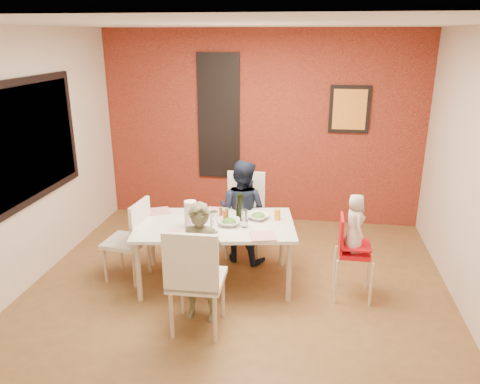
% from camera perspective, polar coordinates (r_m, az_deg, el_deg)
% --- Properties ---
extents(ground, '(4.50, 4.50, 0.00)m').
position_cam_1_polar(ground, '(5.05, -0.53, -12.45)').
color(ground, brown).
rests_on(ground, ground).
extents(ceiling, '(4.50, 4.50, 0.02)m').
position_cam_1_polar(ceiling, '(4.32, -0.65, 19.84)').
color(ceiling, white).
rests_on(ceiling, wall_back).
extents(wall_back, '(4.50, 0.02, 2.70)m').
position_cam_1_polar(wall_back, '(6.67, 2.58, 7.78)').
color(wall_back, beige).
rests_on(wall_back, ground).
extents(wall_front, '(4.50, 0.02, 2.70)m').
position_cam_1_polar(wall_front, '(2.48, -9.25, -12.22)').
color(wall_front, beige).
rests_on(wall_front, ground).
extents(wall_left, '(0.02, 4.50, 2.70)m').
position_cam_1_polar(wall_left, '(5.34, -25.19, 3.21)').
color(wall_left, beige).
rests_on(wall_left, ground).
extents(brick_accent_wall, '(4.50, 0.02, 2.70)m').
position_cam_1_polar(brick_accent_wall, '(6.65, 2.56, 7.74)').
color(brick_accent_wall, maroon).
rests_on(brick_accent_wall, ground).
extents(picture_window_frame, '(0.05, 1.70, 1.30)m').
position_cam_1_polar(picture_window_frame, '(5.44, -24.07, 5.81)').
color(picture_window_frame, black).
rests_on(picture_window_frame, wall_left).
extents(picture_window_pane, '(0.02, 1.55, 1.15)m').
position_cam_1_polar(picture_window_pane, '(5.44, -23.94, 5.81)').
color(picture_window_pane, black).
rests_on(picture_window_pane, wall_left).
extents(glassblock_strip, '(0.55, 0.03, 1.70)m').
position_cam_1_polar(glassblock_strip, '(6.70, -2.60, 9.13)').
color(glassblock_strip, silver).
rests_on(glassblock_strip, wall_back).
extents(glassblock_surround, '(0.60, 0.03, 1.76)m').
position_cam_1_polar(glassblock_surround, '(6.70, -2.61, 9.12)').
color(glassblock_surround, black).
rests_on(glassblock_surround, wall_back).
extents(art_print_frame, '(0.54, 0.03, 0.64)m').
position_cam_1_polar(art_print_frame, '(6.57, 13.20, 9.78)').
color(art_print_frame, black).
rests_on(art_print_frame, wall_back).
extents(art_print_canvas, '(0.44, 0.01, 0.54)m').
position_cam_1_polar(art_print_canvas, '(6.55, 13.21, 9.76)').
color(art_print_canvas, gold).
rests_on(art_print_canvas, wall_back).
extents(dining_table, '(1.80, 1.18, 0.70)m').
position_cam_1_polar(dining_table, '(5.03, -3.06, -4.48)').
color(dining_table, silver).
rests_on(dining_table, ground).
extents(chair_near, '(0.49, 0.49, 1.04)m').
position_cam_1_polar(chair_near, '(4.22, -5.56, -10.16)').
color(chair_near, silver).
rests_on(chair_near, ground).
extents(chair_far, '(0.47, 0.47, 1.00)m').
position_cam_1_polar(chair_far, '(5.79, 0.61, -2.06)').
color(chair_far, white).
rests_on(chair_far, ground).
extents(chair_left, '(0.47, 0.47, 0.92)m').
position_cam_1_polar(chair_left, '(5.27, -13.02, -5.26)').
color(chair_left, silver).
rests_on(chair_left, ground).
extents(high_chair, '(0.37, 0.37, 0.88)m').
position_cam_1_polar(high_chair, '(4.93, 13.31, -6.80)').
color(high_chair, red).
rests_on(high_chair, ground).
extents(child_near, '(0.44, 0.31, 1.17)m').
position_cam_1_polar(child_near, '(4.44, -4.78, -8.60)').
color(child_near, brown).
rests_on(child_near, ground).
extents(child_far, '(0.72, 0.64, 1.25)m').
position_cam_1_polar(child_far, '(5.54, 0.26, -2.36)').
color(child_far, black).
rests_on(child_far, ground).
extents(toddler, '(0.26, 0.33, 0.60)m').
position_cam_1_polar(toddler, '(4.82, 13.82, -3.69)').
color(toddler, beige).
rests_on(toddler, high_chair).
extents(plate_near_left, '(0.26, 0.26, 0.01)m').
position_cam_1_polar(plate_near_left, '(4.77, -7.72, -5.09)').
color(plate_near_left, white).
rests_on(plate_near_left, dining_table).
extents(plate_far_mid, '(0.24, 0.24, 0.01)m').
position_cam_1_polar(plate_far_mid, '(5.32, -2.89, -2.34)').
color(plate_far_mid, white).
rests_on(plate_far_mid, dining_table).
extents(plate_near_right, '(0.30, 0.30, 0.01)m').
position_cam_1_polar(plate_near_right, '(4.68, 2.84, -5.38)').
color(plate_near_right, white).
rests_on(plate_near_right, dining_table).
extents(plate_far_left, '(0.30, 0.30, 0.01)m').
position_cam_1_polar(plate_far_left, '(5.40, -9.83, -2.31)').
color(plate_far_left, silver).
rests_on(plate_far_left, dining_table).
extents(salad_bowl_a, '(0.26, 0.26, 0.06)m').
position_cam_1_polar(salad_bowl_a, '(4.95, -1.35, -3.71)').
color(salad_bowl_a, white).
rests_on(salad_bowl_a, dining_table).
extents(salad_bowl_b, '(0.29, 0.29, 0.06)m').
position_cam_1_polar(salad_bowl_b, '(5.11, 2.23, -3.00)').
color(salad_bowl_b, white).
rests_on(salad_bowl_b, dining_table).
extents(wine_bottle, '(0.08, 0.08, 0.30)m').
position_cam_1_polar(wine_bottle, '(5.03, -0.07, -1.86)').
color(wine_bottle, black).
rests_on(wine_bottle, dining_table).
extents(wine_glass_a, '(0.08, 0.08, 0.22)m').
position_cam_1_polar(wine_glass_a, '(4.75, -3.21, -3.65)').
color(wine_glass_a, white).
rests_on(wine_glass_a, dining_table).
extents(wine_glass_b, '(0.07, 0.07, 0.19)m').
position_cam_1_polar(wine_glass_b, '(4.87, 0.58, -3.25)').
color(wine_glass_b, white).
rests_on(wine_glass_b, dining_table).
extents(paper_towel_roll, '(0.13, 0.13, 0.29)m').
position_cam_1_polar(paper_towel_roll, '(4.88, -6.06, -2.71)').
color(paper_towel_roll, silver).
rests_on(paper_towel_roll, dining_table).
extents(condiment_red, '(0.04, 0.04, 0.15)m').
position_cam_1_polar(condiment_red, '(4.97, -1.86, -3.05)').
color(condiment_red, red).
rests_on(condiment_red, dining_table).
extents(condiment_green, '(0.04, 0.04, 0.15)m').
position_cam_1_polar(condiment_green, '(5.01, -1.61, -2.84)').
color(condiment_green, '#326B23').
rests_on(condiment_green, dining_table).
extents(condiment_brown, '(0.04, 0.04, 0.15)m').
position_cam_1_polar(condiment_brown, '(5.05, -2.34, -2.68)').
color(condiment_brown, brown).
rests_on(condiment_brown, dining_table).
extents(sippy_cup, '(0.07, 0.07, 0.12)m').
position_cam_1_polar(sippy_cup, '(5.09, 4.58, -2.76)').
color(sippy_cup, orange).
rests_on(sippy_cup, dining_table).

